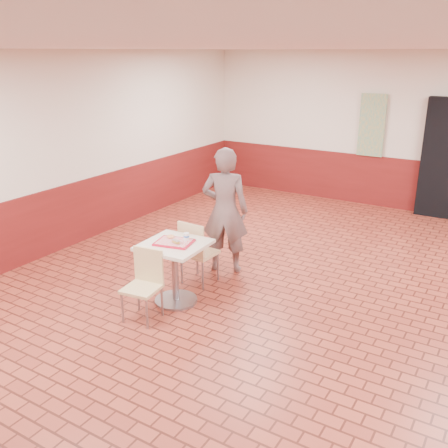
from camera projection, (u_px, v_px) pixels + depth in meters
The scene contains 11 objects.
room_shell at pixel (298, 193), 5.44m from camera, with size 8.01×10.01×3.01m.
wainscot_band at pixel (294, 277), 5.77m from camera, with size 8.00×10.00×1.00m.
promo_poster at pixel (372, 125), 9.68m from camera, with size 0.50×0.03×1.20m, color gray.
main_table at pixel (175, 263), 6.09m from camera, with size 0.74×0.74×0.78m.
chair_main_front at pixel (144, 281), 5.75m from camera, with size 0.43×0.43×0.83m.
chair_main_back at pixel (196, 250), 6.57m from camera, with size 0.42×0.42×0.88m.
customer at pixel (225, 211), 6.88m from camera, with size 0.64×0.42×1.77m, color #6A5452.
serving_tray at pixel (174, 242), 6.00m from camera, with size 0.43×0.33×0.03m.
ring_donut at pixel (171, 236), 6.11m from camera, with size 0.09×0.09×0.03m, color #F79D5A.
long_john_donut at pixel (176, 242), 5.93m from camera, with size 0.14×0.10×0.04m.
paper_cup at pixel (186, 236), 6.02m from camera, with size 0.07×0.07×0.09m.
Camera 1 is at (2.04, -4.90, 2.98)m, focal length 40.00 mm.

